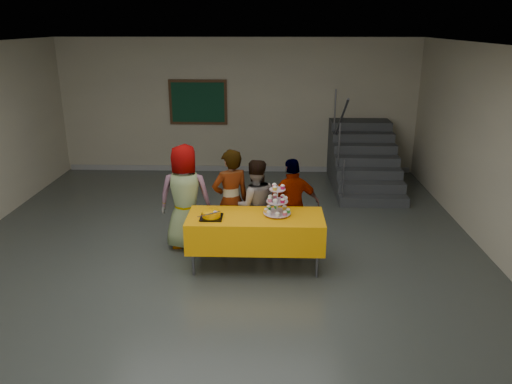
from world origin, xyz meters
TOP-DOWN VIEW (x-y plane):
  - room_shell at (0.00, 0.02)m, footprint 10.00×10.04m
  - bake_table at (0.55, 0.18)m, footprint 1.88×0.78m
  - cupcake_stand at (0.85, 0.23)m, footprint 0.38×0.38m
  - bear_cake at (-0.05, 0.09)m, footprint 0.32×0.36m
  - schoolchild_a at (-0.53, 0.82)m, footprint 0.79×0.51m
  - schoolchild_b at (0.17, 0.73)m, footprint 0.68×0.58m
  - schoolchild_c at (0.52, 0.79)m, footprint 0.77×0.65m
  - schoolchild_d at (1.08, 0.71)m, footprint 0.91×0.59m
  - staircase at (2.70, 4.13)m, footprint 1.30×2.40m
  - noticeboard at (-0.89, 4.96)m, footprint 1.30×0.05m

SIDE VIEW (x-z plane):
  - staircase at x=2.70m, z-range -0.53..1.51m
  - bake_table at x=0.55m, z-range 0.17..0.94m
  - schoolchild_c at x=0.52m, z-range 0.00..1.41m
  - schoolchild_d at x=1.08m, z-range 0.00..1.44m
  - schoolchild_b at x=0.17m, z-range 0.00..1.57m
  - schoolchild_a at x=-0.53m, z-range 0.00..1.61m
  - bear_cake at x=-0.05m, z-range 0.77..0.89m
  - cupcake_stand at x=0.85m, z-range 0.71..1.16m
  - noticeboard at x=-0.89m, z-range 1.10..2.10m
  - room_shell at x=0.00m, z-range 0.62..3.64m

